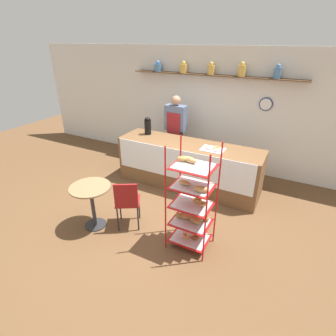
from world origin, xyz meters
TOP-DOWN VIEW (x-y plane):
  - ground_plane at (0.00, 0.00)m, footprint 14.00×14.00m
  - back_wall at (0.00, 2.66)m, footprint 10.00×0.30m
  - display_counter at (0.00, 1.36)m, footprint 2.93×0.77m
  - pastry_rack at (0.75, -0.23)m, footprint 0.61×0.48m
  - person_worker at (-0.62, 2.03)m, footprint 0.47×0.23m
  - cafe_table at (-0.83, -0.56)m, footprint 0.64×0.64m
  - cafe_chair at (-0.30, -0.34)m, footprint 0.52×0.52m
  - coffee_carafe at (-1.02, 1.49)m, footprint 0.14×0.14m
  - donut_tray_counter at (0.52, 1.30)m, footprint 0.43×0.32m

SIDE VIEW (x-z plane):
  - ground_plane at x=0.00m, z-range 0.00..0.00m
  - display_counter at x=0.00m, z-range 0.00..0.96m
  - cafe_chair at x=-0.30m, z-range 0.10..0.98m
  - cafe_table at x=-0.83m, z-range 0.18..0.94m
  - pastry_rack at x=0.75m, z-range -0.09..1.55m
  - person_worker at x=-0.62m, z-range 0.08..1.80m
  - donut_tray_counter at x=0.52m, z-range 0.95..1.00m
  - coffee_carafe at x=-1.02m, z-range 0.95..1.32m
  - back_wall at x=0.00m, z-range 0.02..2.72m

